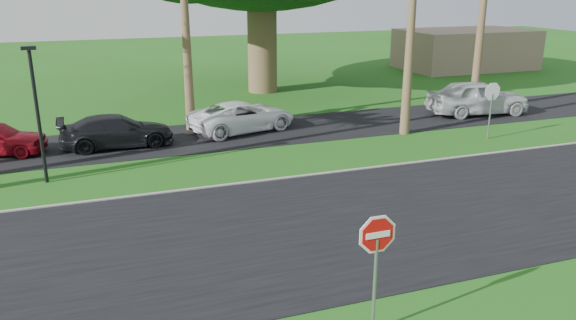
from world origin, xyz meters
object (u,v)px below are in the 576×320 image
at_px(stop_sign_near, 376,250).
at_px(car_minivan, 243,117).
at_px(car_pickup, 478,98).
at_px(car_dark, 117,131).
at_px(stop_sign_far, 492,99).

height_order(stop_sign_near, car_minivan, stop_sign_near).
distance_m(stop_sign_near, car_minivan, 16.03).
xyz_separation_m(stop_sign_near, car_minivan, (1.70, 15.91, -1.09)).
bearing_deg(car_pickup, car_minivan, 93.01).
relative_size(stop_sign_near, car_dark, 0.57).
relative_size(stop_sign_far, car_pickup, 0.50).
relative_size(car_dark, car_pickup, 0.88).
height_order(stop_sign_near, stop_sign_far, same).
bearing_deg(car_minivan, car_pickup, -108.48).
xyz_separation_m(car_dark, car_pickup, (17.94, -0.08, 0.22)).
height_order(stop_sign_far, car_pickup, stop_sign_far).
distance_m(stop_sign_far, car_dark, 16.00).
distance_m(car_dark, car_pickup, 17.94).
bearing_deg(stop_sign_far, car_minivan, -26.60).
relative_size(car_dark, car_minivan, 0.93).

